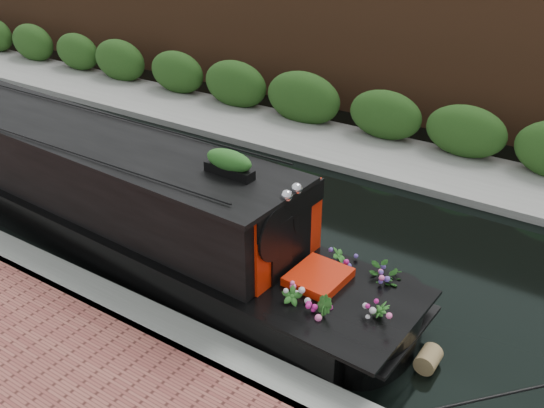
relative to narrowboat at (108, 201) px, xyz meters
The scene contains 7 objects.
ground 2.82m from the narrowboat, 41.68° to the left, with size 80.00×80.00×0.00m, color black.
near_bank_coping 2.63m from the narrowboat, 36.55° to the right, with size 40.00×0.60×0.50m, color gray.
far_bank_path 6.38m from the narrowboat, 71.37° to the left, with size 40.00×2.40×0.34m, color gray.
far_hedge 7.23m from the narrowboat, 73.66° to the left, with size 40.00×1.10×2.80m, color #244B19.
far_brick_wall 9.26m from the narrowboat, 77.34° to the left, with size 40.00×1.00×8.00m, color #56331D.
narrowboat is the anchor object (origin of this frame).
rope_fender 6.02m from the narrowboat, ahead, with size 0.29×0.29×0.37m, color olive.
Camera 1 is at (5.63, -8.07, 5.79)m, focal length 40.00 mm.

